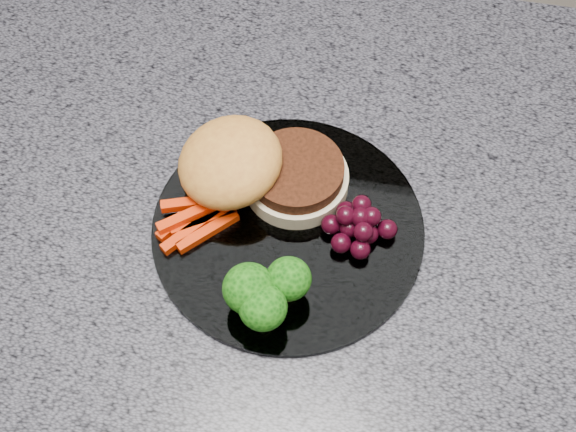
# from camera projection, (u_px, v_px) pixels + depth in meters

# --- Properties ---
(island_cabinet) EXTENTS (1.20, 0.60, 0.86)m
(island_cabinet) POSITION_uv_depth(u_px,v_px,m) (312.00, 362.00, 1.19)
(island_cabinet) COLOR brown
(island_cabinet) RESTS_ON ground
(countertop) EXTENTS (1.20, 0.60, 0.04)m
(countertop) POSITION_uv_depth(u_px,v_px,m) (324.00, 200.00, 0.81)
(countertop) COLOR #50505A
(countertop) RESTS_ON island_cabinet
(plate) EXTENTS (0.26, 0.26, 0.01)m
(plate) POSITION_uv_depth(u_px,v_px,m) (288.00, 229.00, 0.76)
(plate) COLOR white
(plate) RESTS_ON countertop
(burger) EXTENTS (0.19, 0.14, 0.06)m
(burger) POSITION_uv_depth(u_px,v_px,m) (254.00, 170.00, 0.77)
(burger) COLOR beige
(burger) RESTS_ON plate
(carrot_sticks) EXTENTS (0.08, 0.07, 0.02)m
(carrot_sticks) POSITION_uv_depth(u_px,v_px,m) (195.00, 218.00, 0.76)
(carrot_sticks) COLOR red
(carrot_sticks) RESTS_ON plate
(broccoli) EXTENTS (0.08, 0.07, 0.06)m
(broccoli) POSITION_uv_depth(u_px,v_px,m) (264.00, 292.00, 0.69)
(broccoli) COLOR olive
(broccoli) RESTS_ON plate
(grape_bunch) EXTENTS (0.07, 0.06, 0.03)m
(grape_bunch) POSITION_uv_depth(u_px,v_px,m) (358.00, 225.00, 0.75)
(grape_bunch) COLOR black
(grape_bunch) RESTS_ON plate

